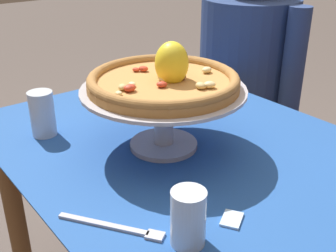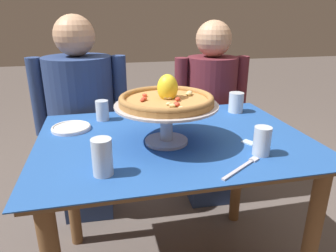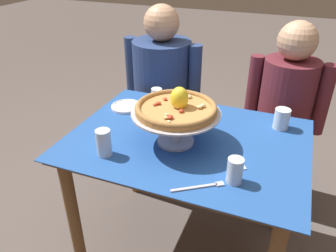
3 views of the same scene
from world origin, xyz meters
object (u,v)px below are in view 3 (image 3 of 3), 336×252
object	(u,v)px
water_glass_front_right	(235,172)
diner_right	(281,124)
water_glass_back_left	(157,97)
diner_left	(162,96)
water_glass_back_right	(281,120)
side_plate	(126,106)
sugar_packet	(240,166)
pizza	(176,107)
water_glass_front_left	(104,144)
dinner_fork	(201,187)
pizza_stand	(176,120)

from	to	relation	value
water_glass_front_right	diner_right	bearing A→B (deg)	81.43
water_glass_back_left	diner_left	distance (m)	0.41
water_glass_back_right	diner_left	distance (m)	0.89
side_plate	sugar_packet	distance (m)	0.75
pizza	diner_right	distance (m)	0.87
water_glass_front_left	diner_right	size ratio (longest dim) A/B	0.10
water_glass_front_right	water_glass_back_left	world-z (taller)	water_glass_front_right
water_glass_front_right	diner_left	bearing A→B (deg)	127.09
dinner_fork	diner_right	xyz separation A→B (m)	(0.24, 0.94, -0.17)
pizza_stand	dinner_fork	bearing A→B (deg)	-52.74
pizza	water_glass_front_left	xyz separation A→B (m)	(-0.25, -0.21, -0.12)
water_glass_front_left	diner_right	xyz separation A→B (m)	(0.68, 0.88, -0.22)
side_plate	dinner_fork	bearing A→B (deg)	-40.57
pizza_stand	diner_right	size ratio (longest dim) A/B	0.34
water_glass_front_left	sugar_packet	size ratio (longest dim) A/B	2.39
pizza_stand	side_plate	bearing A→B (deg)	148.49
water_glass_back_left	diner_right	xyz separation A→B (m)	(0.67, 0.35, -0.21)
dinner_fork	pizza	bearing A→B (deg)	126.92
water_glass_front_right	water_glass_front_left	size ratio (longest dim) A/B	0.87
pizza	water_glass_front_left	distance (m)	0.35
sugar_packet	water_glass_front_right	bearing A→B (deg)	-93.17
water_glass_back_right	diner_left	xyz separation A→B (m)	(-0.79, 0.38, -0.16)
water_glass_front_right	water_glass_back_left	xyz separation A→B (m)	(-0.54, 0.51, -0.00)
water_glass_back_right	side_plate	xyz separation A→B (m)	(-0.81, -0.08, -0.03)
diner_right	dinner_fork	bearing A→B (deg)	-104.15
pizza	water_glass_front_right	distance (m)	0.38
pizza	sugar_packet	bearing A→B (deg)	-14.51
water_glass_back_right	water_glass_back_left	bearing A→B (deg)	178.29
water_glass_back_right	side_plate	world-z (taller)	water_glass_back_right
pizza_stand	sugar_packet	distance (m)	0.34
side_plate	sugar_packet	world-z (taller)	side_plate
pizza_stand	water_glass_front_left	distance (m)	0.33
water_glass_back_right	diner_right	bearing A→B (deg)	89.62
pizza_stand	water_glass_back_left	size ratio (longest dim) A/B	4.15
pizza	water_glass_front_right	world-z (taller)	pizza
water_glass_back_right	side_plate	distance (m)	0.81
water_glass_front_left	diner_right	world-z (taller)	diner_right
pizza	dinner_fork	xyz separation A→B (m)	(0.20, -0.26, -0.17)
water_glass_front_right	diner_right	world-z (taller)	diner_right
water_glass_back_left	side_plate	distance (m)	0.18
water_glass_back_right	sugar_packet	world-z (taller)	water_glass_back_right
water_glass_back_left	diner_left	bearing A→B (deg)	108.06
water_glass_front_right	diner_right	distance (m)	0.89
side_plate	diner_left	bearing A→B (deg)	87.31
water_glass_front_left	sugar_packet	bearing A→B (deg)	12.82
pizza_stand	water_glass_back_left	world-z (taller)	pizza_stand
diner_right	water_glass_back_right	bearing A→B (deg)	-90.38
pizza	dinner_fork	size ratio (longest dim) A/B	1.96
water_glass_back_left	water_glass_front_right	bearing A→B (deg)	-43.45
diner_left	side_plate	bearing A→B (deg)	-92.69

